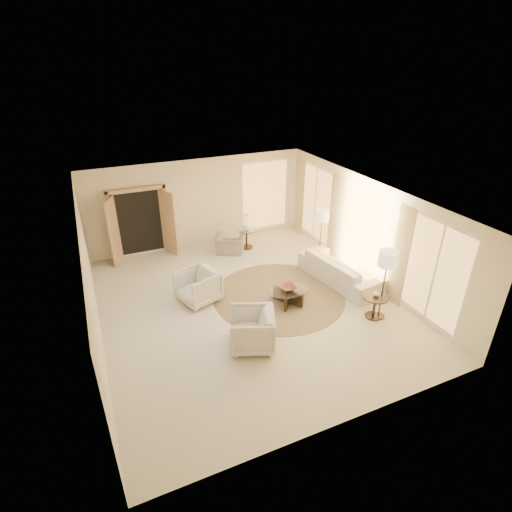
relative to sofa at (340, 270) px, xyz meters
name	(u,v)px	position (x,y,z in m)	size (l,w,h in m)	color
room	(247,255)	(-2.76, -0.03, 1.03)	(7.04, 8.04, 2.83)	beige
windows_right	(363,232)	(0.69, 0.07, 0.98)	(0.10, 6.40, 2.40)	#EEB15F
window_back_corner	(265,195)	(-0.46, 3.92, 0.98)	(1.70, 0.10, 2.40)	#EEB15F
curtains_right	(342,222)	(0.64, 0.97, 0.93)	(0.06, 5.20, 2.60)	tan
french_doors	(141,224)	(-4.66, 3.79, 0.70)	(1.95, 0.66, 2.16)	tan
area_rug	(279,295)	(-1.86, 0.02, -0.36)	(3.43, 3.43, 0.01)	#483B27
sofa	(340,270)	(0.00, 0.00, 0.00)	(2.50, 0.98, 0.73)	silver
armchair_left	(198,285)	(-3.84, 0.64, 0.10)	(0.91, 0.85, 0.93)	silver
armchair_right	(252,328)	(-3.30, -1.54, 0.11)	(0.92, 0.86, 0.94)	silver
accent_chair	(230,241)	(-2.13, 2.91, 0.01)	(0.87, 0.56, 0.76)	gray
coffee_table	(288,295)	(-1.82, -0.39, -0.11)	(1.14, 1.14, 0.41)	black
end_table	(375,303)	(-0.21, -1.74, 0.04)	(0.62, 0.62, 0.59)	black
side_table	(246,237)	(-1.52, 3.02, 0.01)	(0.53, 0.53, 0.62)	black
floor_lamp_near	(322,218)	(0.14, 1.28, 1.04)	(0.40, 0.40, 1.65)	black
floor_lamp_far	(387,262)	(-0.09, -1.79, 1.13)	(0.42, 0.42, 1.75)	black
bowl	(288,288)	(-1.82, -0.39, 0.09)	(0.39, 0.39, 0.09)	brown
end_vase	(377,293)	(-0.21, -1.74, 0.29)	(0.15, 0.15, 0.16)	white
side_vase	(246,227)	(-1.52, 3.02, 0.37)	(0.23, 0.23, 0.24)	white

